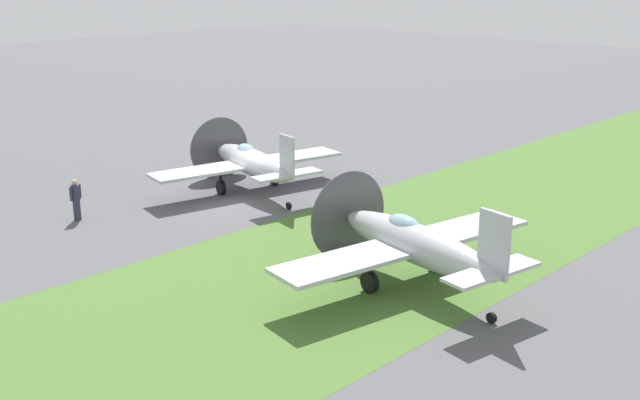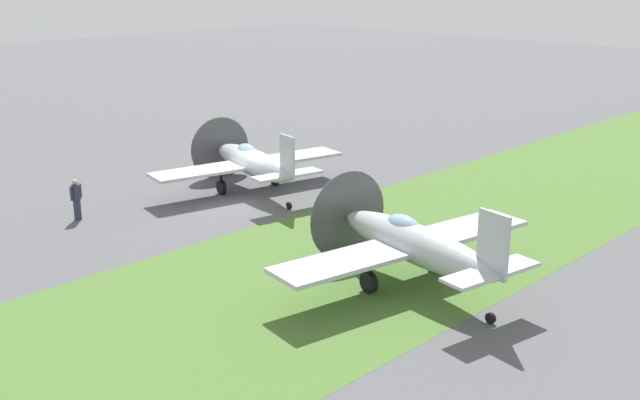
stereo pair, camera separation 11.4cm
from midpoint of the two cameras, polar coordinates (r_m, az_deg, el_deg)
ground_plane at (r=34.47m, az=-6.97°, el=-0.03°), size 160.00×160.00×0.00m
grass_verge at (r=28.18m, az=4.70°, el=-3.89°), size 120.00×11.00×0.01m
airplane_lead at (r=35.38m, az=-5.06°, el=2.87°), size 9.59×7.65×3.39m
airplane_wingman at (r=24.87m, az=7.06°, el=-3.19°), size 10.08×8.02×3.57m
ground_crew_chief at (r=32.92m, az=-17.71°, el=0.11°), size 0.60×0.38×1.73m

